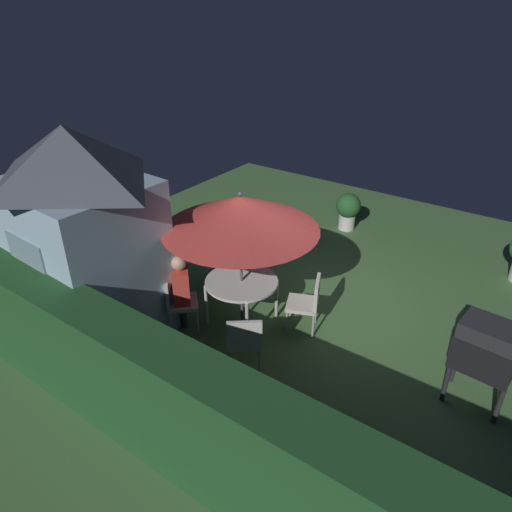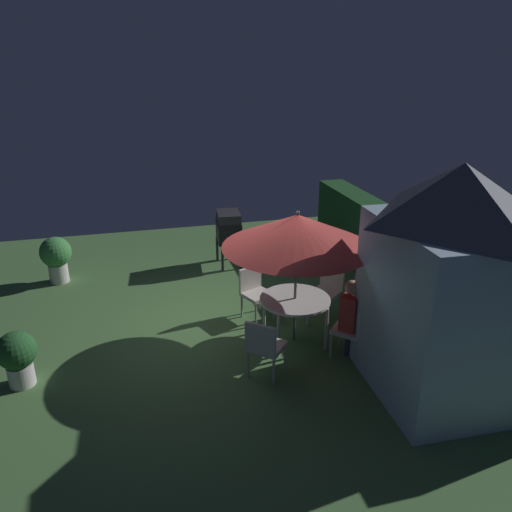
# 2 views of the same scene
# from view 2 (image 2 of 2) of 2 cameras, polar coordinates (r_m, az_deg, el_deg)

# --- Properties ---
(ground_plane) EXTENTS (11.00, 11.00, 0.00)m
(ground_plane) POSITION_cam_2_polar(r_m,az_deg,el_deg) (8.62, -4.15, -7.90)
(ground_plane) COLOR #47703D
(hedge_backdrop) EXTENTS (7.39, 0.59, 1.51)m
(hedge_backdrop) POSITION_cam_2_polar(r_m,az_deg,el_deg) (9.48, 16.97, -0.95)
(hedge_backdrop) COLOR #1E4C23
(hedge_backdrop) RESTS_ON ground
(garden_shed) EXTENTS (2.14, 1.79, 3.14)m
(garden_shed) POSITION_cam_2_polar(r_m,az_deg,el_deg) (6.76, 21.10, -2.94)
(garden_shed) COLOR #9EBCD1
(garden_shed) RESTS_ON ground
(patio_table) EXTENTS (1.12, 1.12, 0.75)m
(patio_table) POSITION_cam_2_polar(r_m,az_deg,el_deg) (7.88, 4.49, -5.29)
(patio_table) COLOR white
(patio_table) RESTS_ON ground
(patio_umbrella) EXTENTS (2.28, 2.28, 2.18)m
(patio_umbrella) POSITION_cam_2_polar(r_m,az_deg,el_deg) (7.42, 4.75, 2.89)
(patio_umbrella) COLOR #4C4C51
(patio_umbrella) RESTS_ON ground
(bbq_grill) EXTENTS (0.74, 0.56, 1.20)m
(bbq_grill) POSITION_cam_2_polar(r_m,az_deg,el_deg) (10.78, -3.16, 3.24)
(bbq_grill) COLOR black
(bbq_grill) RESTS_ON ground
(chair_near_shed) EXTENTS (0.65, 0.65, 0.90)m
(chair_near_shed) POSITION_cam_2_polar(r_m,az_deg,el_deg) (7.64, 11.28, -7.97)
(chair_near_shed) COLOR silver
(chair_near_shed) RESTS_ON ground
(chair_far_side) EXTENTS (0.65, 0.65, 0.90)m
(chair_far_side) POSITION_cam_2_polar(r_m,az_deg,el_deg) (8.82, 8.31, -3.57)
(chair_far_side) COLOR silver
(chair_far_side) RESTS_ON ground
(chair_toward_hedge) EXTENTS (0.61, 0.61, 0.90)m
(chair_toward_hedge) POSITION_cam_2_polar(r_m,az_deg,el_deg) (8.65, -0.16, -3.85)
(chair_toward_hedge) COLOR silver
(chair_toward_hedge) RESTS_ON ground
(chair_toward_house) EXTENTS (0.65, 0.65, 0.90)m
(chair_toward_house) POSITION_cam_2_polar(r_m,az_deg,el_deg) (7.06, 0.97, -10.17)
(chair_toward_house) COLOR silver
(chair_toward_house) RESTS_ON ground
(potted_plant_by_shed) EXTENTS (0.54, 0.54, 0.82)m
(potted_plant_by_shed) POSITION_cam_2_polar(r_m,az_deg,el_deg) (7.66, -25.72, -10.26)
(potted_plant_by_shed) COLOR silver
(potted_plant_by_shed) RESTS_ON ground
(potted_plant_by_grill) EXTENTS (0.62, 0.62, 0.96)m
(potted_plant_by_grill) POSITION_cam_2_polar(r_m,az_deg,el_deg) (10.76, -21.97, -0.01)
(potted_plant_by_grill) COLOR silver
(potted_plant_by_grill) RESTS_ON ground
(person_in_red) EXTENTS (0.41, 0.41, 1.26)m
(person_in_red) POSITION_cam_2_polar(r_m,az_deg,el_deg) (7.54, 10.81, -6.09)
(person_in_red) COLOR #CC3D33
(person_in_red) RESTS_ON ground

